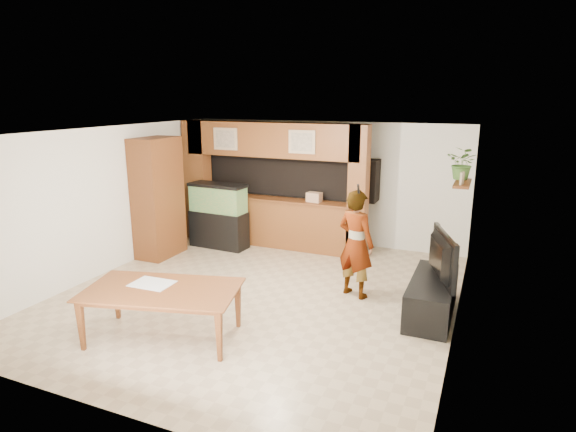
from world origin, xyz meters
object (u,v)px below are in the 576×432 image
at_px(person, 356,244).
at_px(dining_table, 162,315).
at_px(television, 435,256).
at_px(aquarium, 219,216).
at_px(pantry_cabinet, 158,198).

xyz_separation_m(person, dining_table, (-1.93, -2.39, -0.52)).
bearing_deg(dining_table, television, 19.88).
xyz_separation_m(television, dining_table, (-3.15, -2.16, -0.54)).
xyz_separation_m(aquarium, dining_table, (1.40, -3.76, -0.32)).
distance_m(pantry_cabinet, person, 4.16).
bearing_deg(pantry_cabinet, dining_table, -52.20).
xyz_separation_m(pantry_cabinet, person, (4.13, -0.45, -0.31)).
distance_m(pantry_cabinet, aquarium, 1.32).
bearing_deg(dining_table, person, 36.57).
height_order(television, dining_table, television).
height_order(pantry_cabinet, person, pantry_cabinet).
distance_m(aquarium, person, 3.60).
height_order(television, person, person).
bearing_deg(pantry_cabinet, aquarium, 48.82).
xyz_separation_m(television, person, (-1.22, 0.23, -0.03)).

